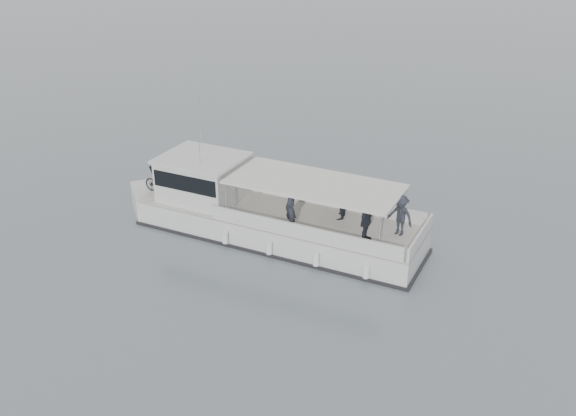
% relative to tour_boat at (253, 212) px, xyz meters
% --- Properties ---
extents(ground, '(1400.00, 1400.00, 0.00)m').
position_rel_tour_boat_xyz_m(ground, '(-1.85, -0.99, -1.03)').
color(ground, '#515B60').
rests_on(ground, ground).
extents(tour_boat, '(14.98, 4.13, 6.25)m').
position_rel_tour_boat_xyz_m(tour_boat, '(0.00, 0.00, 0.00)').
color(tour_boat, silver).
rests_on(tour_boat, ground).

